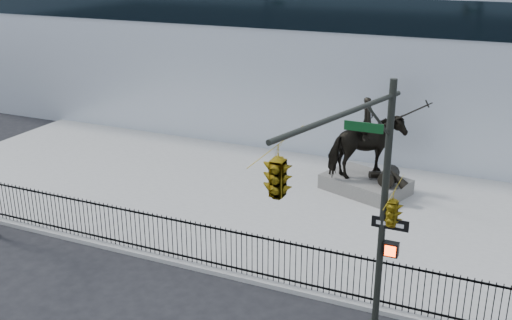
% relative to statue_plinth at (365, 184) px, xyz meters
% --- Properties ---
extents(ground, '(120.00, 120.00, 0.00)m').
position_rel_statue_plinth_xyz_m(ground, '(-4.38, -9.48, -0.46)').
color(ground, black).
rests_on(ground, ground).
extents(plaza, '(30.00, 12.00, 0.15)m').
position_rel_statue_plinth_xyz_m(plaza, '(-4.38, -2.48, -0.39)').
color(plaza, gray).
rests_on(plaza, ground).
extents(building, '(44.00, 14.00, 9.00)m').
position_rel_statue_plinth_xyz_m(building, '(-4.38, 10.52, 4.04)').
color(building, silver).
rests_on(building, ground).
extents(picket_fence, '(22.10, 0.10, 1.50)m').
position_rel_statue_plinth_xyz_m(picket_fence, '(-4.38, -8.23, 0.44)').
color(picket_fence, black).
rests_on(picket_fence, plaza).
extents(statue_plinth, '(3.89, 3.28, 0.62)m').
position_rel_statue_plinth_xyz_m(statue_plinth, '(0.00, 0.00, 0.00)').
color(statue_plinth, '#52504B').
rests_on(statue_plinth, plaza).
extents(equestrian_statue, '(4.00, 3.23, 3.59)m').
position_rel_statue_plinth_xyz_m(equestrian_statue, '(0.06, -0.02, 1.61)').
color(equestrian_statue, black).
rests_on(equestrian_statue, statue_plinth).
extents(traffic_signal_right, '(2.17, 6.86, 7.00)m').
position_rel_statue_plinth_xyz_m(traffic_signal_right, '(2.09, -11.48, 4.39)').
color(traffic_signal_right, black).
rests_on(traffic_signal_right, ground).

